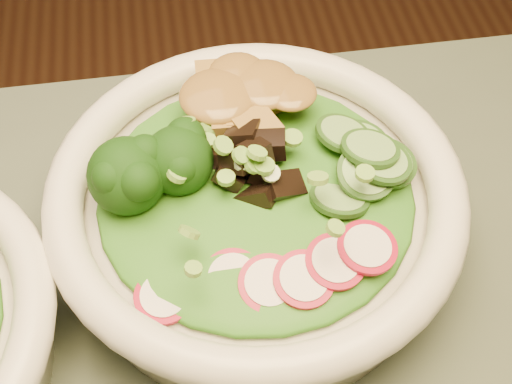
{
  "coord_description": "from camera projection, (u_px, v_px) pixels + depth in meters",
  "views": [
    {
      "loc": [
        -0.13,
        -0.12,
        1.22
      ],
      "look_at": [
        -0.09,
        0.19,
        0.82
      ],
      "focal_mm": 50.0,
      "sensor_mm": 36.0,
      "label": 1
    }
  ],
  "objects": [
    {
      "name": "cucumber_slices",
      "position": [
        357.0,
        164.0,
        0.51
      ],
      "size": [
        0.09,
        0.09,
        0.04
      ],
      "primitive_type": null,
      "rotation": [
        0.0,
        0.0,
        -0.15
      ],
      "color": "#80B766",
      "rests_on": "salad_bowl"
    },
    {
      "name": "radish_slices",
      "position": [
        285.0,
        274.0,
        0.47
      ],
      "size": [
        0.13,
        0.06,
        0.02
      ],
      "primitive_type": null,
      "rotation": [
        0.0,
        0.0,
        -0.15
      ],
      "color": "maroon",
      "rests_on": "salad_bowl"
    },
    {
      "name": "salad_bowl",
      "position": [
        256.0,
        210.0,
        0.53
      ],
      "size": [
        0.31,
        0.31,
        0.08
      ],
      "rotation": [
        0.0,
        0.0,
        -0.15
      ],
      "color": "silver",
      "rests_on": "dining_table"
    },
    {
      "name": "peanut_sauce",
      "position": [
        239.0,
        94.0,
        0.54
      ],
      "size": [
        0.08,
        0.06,
        0.02
      ],
      "primitive_type": "ellipsoid",
      "color": "brown",
      "rests_on": "tofu_cubes"
    },
    {
      "name": "tofu_cubes",
      "position": [
        239.0,
        107.0,
        0.55
      ],
      "size": [
        0.11,
        0.08,
        0.04
      ],
      "primitive_type": null,
      "rotation": [
        0.0,
        0.0,
        -0.15
      ],
      "color": "olive",
      "rests_on": "salad_bowl"
    },
    {
      "name": "lettuce_bed",
      "position": [
        256.0,
        191.0,
        0.52
      ],
      "size": [
        0.23,
        0.23,
        0.03
      ],
      "primitive_type": "ellipsoid",
      "color": "#246114",
      "rests_on": "salad_bowl"
    },
    {
      "name": "scallion_garnish",
      "position": [
        256.0,
        166.0,
        0.49
      ],
      "size": [
        0.22,
        0.22,
        0.03
      ],
      "primitive_type": null,
      "color": "#74AE3D",
      "rests_on": "salad_bowl"
    },
    {
      "name": "mushroom_heap",
      "position": [
        252.0,
        162.0,
        0.51
      ],
      "size": [
        0.09,
        0.09,
        0.05
      ],
      "primitive_type": null,
      "rotation": [
        0.0,
        0.0,
        -0.15
      ],
      "color": "black",
      "rests_on": "salad_bowl"
    },
    {
      "name": "broccoli_florets",
      "position": [
        156.0,
        194.0,
        0.49
      ],
      "size": [
        0.1,
        0.09,
        0.05
      ],
      "primitive_type": null,
      "rotation": [
        0.0,
        0.0,
        -0.15
      ],
      "color": "black",
      "rests_on": "salad_bowl"
    }
  ]
}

